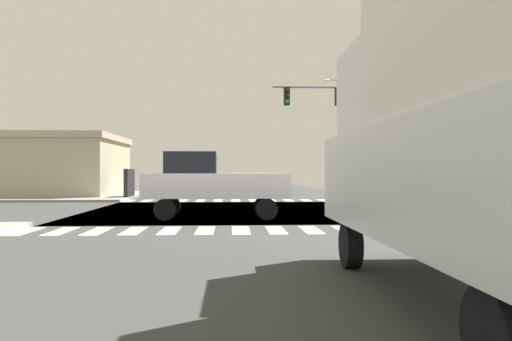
{
  "coord_description": "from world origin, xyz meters",
  "views": [
    {
      "loc": [
        -1.03,
        -21.77,
        1.68
      ],
      "look_at": [
        0.34,
        6.11,
        1.7
      ],
      "focal_mm": 35.96,
      "sensor_mm": 36.0,
      "label": 1
    }
  ],
  "objects": [
    {
      "name": "ground",
      "position": [
        0.0,
        0.0,
        -0.03
      ],
      "size": [
        90.0,
        90.0,
        0.05
      ],
      "color": "#363836"
    },
    {
      "name": "sidewalk_corner_ne",
      "position": [
        13.0,
        12.0,
        0.07
      ],
      "size": [
        12.0,
        12.0,
        0.14
      ],
      "color": "gray",
      "rests_on": "ground"
    },
    {
      "name": "sidewalk_corner_nw",
      "position": [
        -13.0,
        12.0,
        0.07
      ],
      "size": [
        12.0,
        12.0,
        0.14
      ],
      "color": "gray",
      "rests_on": "ground"
    },
    {
      "name": "crosswalk_near",
      "position": [
        -0.25,
        -7.3,
        0.0
      ],
      "size": [
        13.5,
        2.0,
        0.01
      ],
      "color": "white",
      "rests_on": "ground"
    },
    {
      "name": "crosswalk_far",
      "position": [
        -0.25,
        7.3,
        0.0
      ],
      "size": [
        13.5,
        2.0,
        0.01
      ],
      "color": "white",
      "rests_on": "ground"
    },
    {
      "name": "traffic_signal_mast",
      "position": [
        5.57,
        7.33,
        5.1
      ],
      "size": [
        6.97,
        0.55,
        6.89
      ],
      "color": "gray",
      "rests_on": "ground"
    },
    {
      "name": "street_lamp",
      "position": [
        7.45,
        17.32,
        5.2
      ],
      "size": [
        1.78,
        0.32,
        8.8
      ],
      "color": "gray",
      "rests_on": "ground"
    },
    {
      "name": "box_truck_queued_1",
      "position": [
        2.0,
        -15.69,
        2.56
      ],
      "size": [
        2.4,
        7.2,
        4.85
      ],
      "color": "black",
      "rests_on": "ground"
    },
    {
      "name": "pickup_leading_1",
      "position": [
        -1.71,
        -3.5,
        1.29
      ],
      "size": [
        5.1,
        2.0,
        2.35
      ],
      "rotation": [
        0.0,
        0.0,
        1.57
      ],
      "color": "black",
      "rests_on": "ground"
    }
  ]
}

